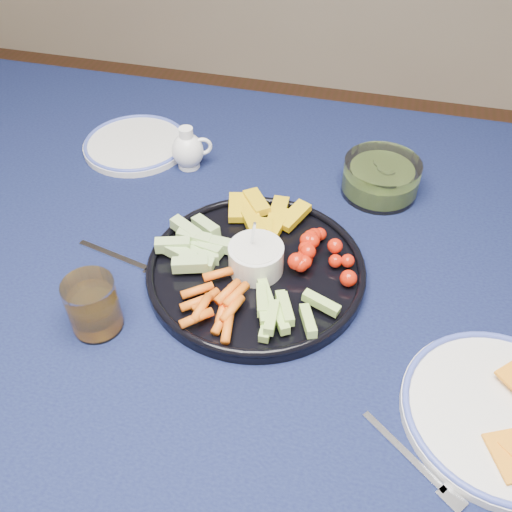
% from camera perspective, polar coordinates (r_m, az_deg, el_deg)
% --- Properties ---
extents(dining_table, '(1.67, 1.07, 0.75)m').
position_cam_1_polar(dining_table, '(0.91, 1.24, -5.63)').
color(dining_table, '#4C2819').
rests_on(dining_table, ground).
extents(crudite_platter, '(0.32, 0.32, 0.10)m').
position_cam_1_polar(crudite_platter, '(0.83, -0.16, -1.05)').
color(crudite_platter, black).
rests_on(crudite_platter, dining_table).
extents(creamer_pitcher, '(0.07, 0.06, 0.08)m').
position_cam_1_polar(creamer_pitcher, '(1.04, -6.79, 10.47)').
color(creamer_pitcher, white).
rests_on(creamer_pitcher, dining_table).
extents(pickle_bowl, '(0.13, 0.13, 0.06)m').
position_cam_1_polar(pickle_bowl, '(1.00, 12.35, 7.56)').
color(pickle_bowl, white).
rests_on(pickle_bowl, dining_table).
extents(cheese_plate, '(0.24, 0.24, 0.03)m').
position_cam_1_polar(cheese_plate, '(0.75, 23.44, -14.09)').
color(cheese_plate, silver).
rests_on(cheese_plate, dining_table).
extents(juice_tumbler, '(0.07, 0.07, 0.08)m').
position_cam_1_polar(juice_tumbler, '(0.79, -15.92, -5.03)').
color(juice_tumbler, white).
rests_on(juice_tumbler, dining_table).
extents(fork_left, '(0.16, 0.05, 0.00)m').
position_cam_1_polar(fork_left, '(0.88, -12.59, -0.56)').
color(fork_left, silver).
rests_on(fork_left, dining_table).
extents(fork_right, '(0.12, 0.10, 0.00)m').
position_cam_1_polar(fork_right, '(0.70, 16.04, -19.63)').
color(fork_right, silver).
rests_on(fork_right, dining_table).
extents(side_plate_extra, '(0.20, 0.20, 0.02)m').
position_cam_1_polar(side_plate_extra, '(1.13, -11.93, 10.92)').
color(side_plate_extra, silver).
rests_on(side_plate_extra, dining_table).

